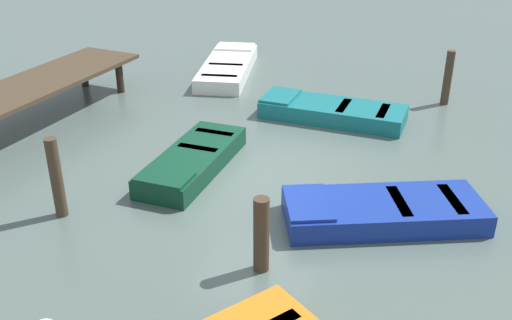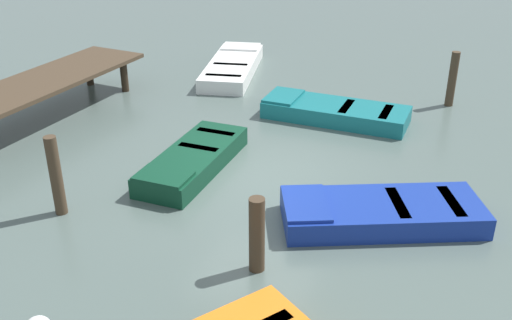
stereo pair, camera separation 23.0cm
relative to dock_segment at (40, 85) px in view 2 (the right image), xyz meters
The scene contains 9 objects.
ground_plane 6.21m from the dock_segment, 96.05° to the right, with size 80.00×80.00×0.00m, color #4C5B56.
dock_segment is the anchor object (origin of this frame).
rowboat_teal 7.25m from the dock_segment, 66.57° to the right, with size 1.41×3.56×0.46m.
rowboat_blue 8.96m from the dock_segment, 98.66° to the right, with size 2.82×3.69×0.46m.
rowboat_white 5.79m from the dock_segment, 27.80° to the right, with size 4.10×2.35×0.46m.
rowboat_dark_green 4.96m from the dock_segment, 101.09° to the right, with size 3.19×1.30×0.46m.
mooring_piling_far_left 10.38m from the dock_segment, 60.71° to the right, with size 0.21×0.21×1.44m, color #423323.
mooring_piling_near_right 8.21m from the dock_segment, 115.02° to the right, with size 0.25×0.25×1.26m, color #423323.
mooring_piling_mid_right 4.93m from the dock_segment, 134.14° to the right, with size 0.22×0.22×1.50m, color #423323.
Camera 2 is at (-9.62, -4.45, 5.59)m, focal length 41.46 mm.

